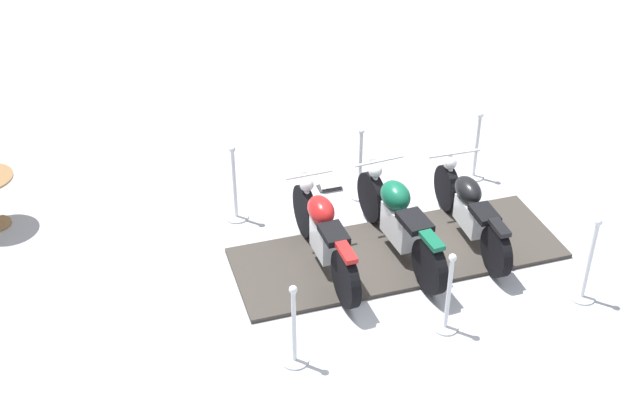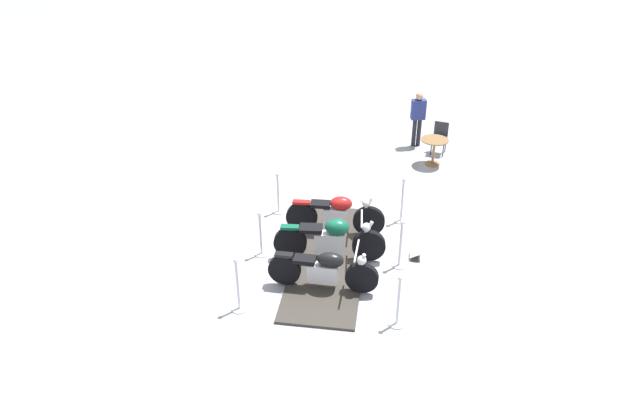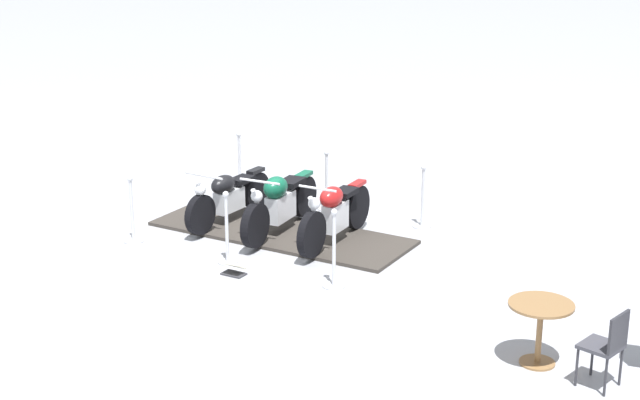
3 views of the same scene
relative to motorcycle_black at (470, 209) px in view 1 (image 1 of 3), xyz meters
The scene contains 12 objects.
ground_plane 1.09m from the motorcycle_black, 127.06° to the right, with size 80.00×80.00×0.00m, color #A8AAB2.
display_platform 1.08m from the motorcycle_black, 127.06° to the right, with size 4.15×1.44×0.05m, color #38332D.
motorcycle_black is the anchor object (origin of this frame).
motorcycle_forest 0.98m from the motorcycle_black, 128.96° to the right, with size 1.95×1.42×1.00m.
motorcycle_maroon 1.96m from the motorcycle_black, 129.03° to the right, with size 1.79×1.41×1.01m.
stanchion_right_mid 1.71m from the motorcycle_black, behind, with size 0.29×0.29×1.09m.
stanchion_right_front 1.61m from the motorcycle_black, 111.23° to the left, with size 0.31×0.31×1.06m.
stanchion_left_mid 1.77m from the motorcycle_black, 72.94° to the right, with size 0.29×0.29×1.04m.
stanchion_left_rear 3.12m from the motorcycle_black, 101.12° to the right, with size 0.30×0.30×1.04m.
stanchion_left_front 1.67m from the motorcycle_black, 11.16° to the right, with size 0.31×0.31×1.13m.
stanchion_right_rear 3.08m from the motorcycle_black, 156.25° to the right, with size 0.32×0.32×1.11m.
info_placard 2.21m from the motorcycle_black, behind, with size 0.37×0.38×0.21m.
Camera 1 is at (3.75, -7.51, 6.29)m, focal length 46.13 mm.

